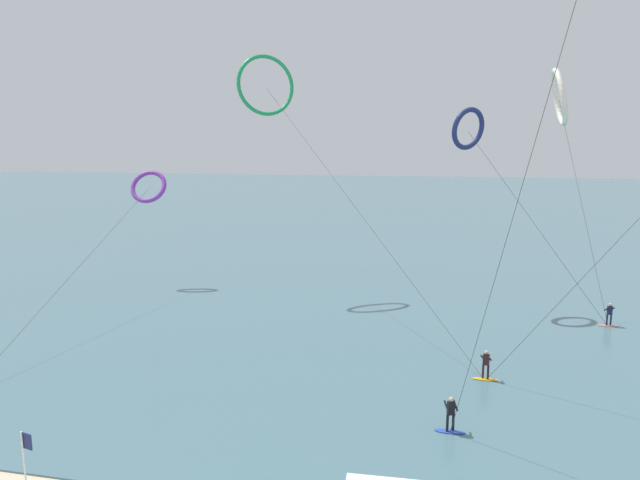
# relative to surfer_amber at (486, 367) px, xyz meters

# --- Properties ---
(sea_water) EXTENTS (400.00, 200.00, 0.08)m
(sea_water) POSITION_rel_surfer_amber_xyz_m (-9.79, 87.05, -0.78)
(sea_water) COLOR #476B75
(sea_water) RESTS_ON ground
(surfer_amber) EXTENTS (1.40, 0.67, 1.70)m
(surfer_amber) POSITION_rel_surfer_amber_xyz_m (0.00, 0.00, 0.00)
(surfer_amber) COLOR orange
(surfer_amber) RESTS_ON ground
(surfer_cobalt) EXTENTS (1.40, 0.67, 1.70)m
(surfer_cobalt) POSITION_rel_surfer_amber_xyz_m (-2.03, -6.22, 0.00)
(surfer_cobalt) COLOR #2647B7
(surfer_cobalt) RESTS_ON ground
(surfer_coral) EXTENTS (1.40, 0.62, 1.70)m
(surfer_coral) POSITION_rel_surfer_amber_xyz_m (9.39, 11.28, 0.00)
(surfer_coral) COLOR #EA7260
(surfer_coral) RESTS_ON ground
(kite_ivory) EXTENTS (4.00, 9.29, 18.89)m
(kite_ivory) POSITION_rel_surfer_amber_xyz_m (6.30, 18.15, 15.73)
(kite_ivory) COLOR silver
(kite_ivory) RESTS_ON ground
(kite_emerald) EXTENTS (19.56, 17.65, 20.27)m
(kite_emerald) POSITION_rel_surfer_amber_xyz_m (-17.26, 15.72, 16.89)
(kite_emerald) COLOR #199351
(kite_emerald) RESTS_ON ground
(kite_violet) EXTENTS (4.03, 25.79, 10.58)m
(kite_violet) POSITION_rel_surfer_amber_xyz_m (-28.60, 15.97, 8.23)
(kite_violet) COLOR purple
(kite_violet) RESTS_ON ground
(kite_navy) EXTENTS (11.72, 4.67, 15.71)m
(kite_navy) POSITION_rel_surfer_amber_xyz_m (-0.79, 14.43, 13.22)
(kite_navy) COLOR navy
(kite_navy) RESTS_ON ground
(beach_flag) EXTENTS (0.47, 0.13, 3.02)m
(beach_flag) POSITION_rel_surfer_amber_xyz_m (-16.96, -14.75, 1.18)
(beach_flag) COLOR silver
(beach_flag) RESTS_ON ground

